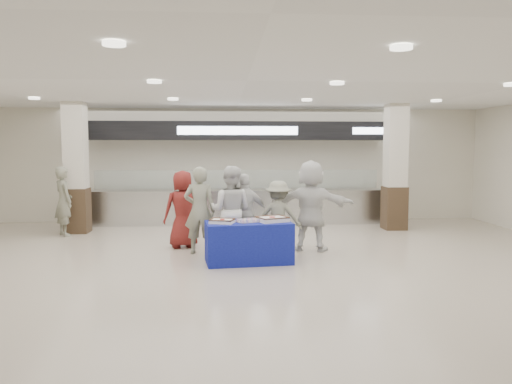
{
  "coord_description": "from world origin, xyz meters",
  "views": [
    {
      "loc": [
        -0.39,
        -8.29,
        2.12
      ],
      "look_at": [
        0.26,
        1.6,
        1.22
      ],
      "focal_mm": 35.0,
      "sensor_mm": 36.0,
      "label": 1
    }
  ],
  "objects": [
    {
      "name": "soldier_a",
      "position": [
        -0.86,
        1.53,
        0.87
      ],
      "size": [
        0.67,
        0.48,
        1.74
      ],
      "primitive_type": "imported",
      "rotation": [
        0.0,
        0.0,
        3.04
      ],
      "color": "gray",
      "rests_on": "ground"
    },
    {
      "name": "soldier_b",
      "position": [
        0.7,
        1.59,
        0.72
      ],
      "size": [
        1.02,
        0.71,
        1.44
      ],
      "primitive_type": "imported",
      "rotation": [
        0.0,
        0.0,
        2.95
      ],
      "color": "gray",
      "rests_on": "ground"
    },
    {
      "name": "chef_short",
      "position": [
        0.04,
        1.65,
        0.79
      ],
      "size": [
        0.93,
        0.4,
        1.59
      ],
      "primitive_type": "imported",
      "rotation": [
        0.0,
        0.0,
        3.13
      ],
      "color": "white",
      "rests_on": "ground"
    },
    {
      "name": "sheet_cake_right",
      "position": [
        0.5,
        0.74,
        0.8
      ],
      "size": [
        0.63,
        0.57,
        0.11
      ],
      "color": "white",
      "rests_on": "display_table"
    },
    {
      "name": "display_table",
      "position": [
        0.06,
        0.71,
        0.38
      ],
      "size": [
        1.63,
        0.95,
        0.75
      ],
      "primitive_type": "cube",
      "rotation": [
        0.0,
        0.0,
        0.11
      ],
      "color": "navy",
      "rests_on": "ground"
    },
    {
      "name": "sheet_cake_left",
      "position": [
        -0.42,
        0.61,
        0.79
      ],
      "size": [
        0.48,
        0.42,
        0.09
      ],
      "color": "white",
      "rests_on": "display_table"
    },
    {
      "name": "civilian_white",
      "position": [
        1.39,
        1.7,
        0.93
      ],
      "size": [
        1.8,
        1.04,
        1.85
      ],
      "primitive_type": "imported",
      "rotation": [
        0.0,
        0.0,
        2.83
      ],
      "color": "white",
      "rests_on": "ground"
    },
    {
      "name": "serving_line",
      "position": [
        0.0,
        5.4,
        1.16
      ],
      "size": [
        8.7,
        0.85,
        2.8
      ],
      "color": "#B8BCC0",
      "rests_on": "ground"
    },
    {
      "name": "chef_tall",
      "position": [
        -0.26,
        1.44,
        0.87
      ],
      "size": [
        1.0,
        0.87,
        1.75
      ],
      "primitive_type": "imported",
      "rotation": [
        0.0,
        0.0,
        2.87
      ],
      "color": "white",
      "rests_on": "ground"
    },
    {
      "name": "civilian_maroon",
      "position": [
        -1.25,
        2.18,
        0.82
      ],
      "size": [
        0.93,
        0.76,
        1.63
      ],
      "primitive_type": "imported",
      "rotation": [
        0.0,
        0.0,
        3.49
      ],
      "color": "maroon",
      "rests_on": "ground"
    },
    {
      "name": "cupcake_tray",
      "position": [
        0.05,
        0.69,
        0.78
      ],
      "size": [
        0.45,
        0.41,
        0.06
      ],
      "color": "#B2B1B6",
      "rests_on": "display_table"
    },
    {
      "name": "column_right",
      "position": [
        4.0,
        4.2,
        1.53
      ],
      "size": [
        0.55,
        0.55,
        3.2
      ],
      "color": "#352518",
      "rests_on": "ground"
    },
    {
      "name": "column_left",
      "position": [
        -4.0,
        4.2,
        1.53
      ],
      "size": [
        0.55,
        0.55,
        3.2
      ],
      "color": "#352518",
      "rests_on": "ground"
    },
    {
      "name": "soldier_bg",
      "position": [
        -4.19,
        3.76,
        0.83
      ],
      "size": [
        0.68,
        0.72,
        1.66
      ],
      "primitive_type": "imported",
      "rotation": [
        0.0,
        0.0,
        2.23
      ],
      "color": "gray",
      "rests_on": "ground"
    },
    {
      "name": "ground",
      "position": [
        0.0,
        0.0,
        0.0
      ],
      "size": [
        14.0,
        14.0,
        0.0
      ],
      "primitive_type": "plane",
      "color": "beige",
      "rests_on": "ground"
    }
  ]
}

